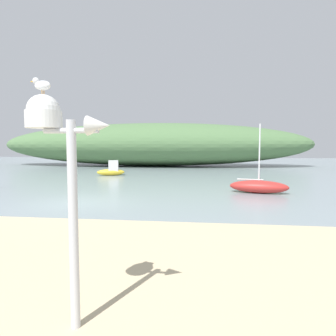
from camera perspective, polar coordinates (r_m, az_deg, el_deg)
ground_plane at (r=13.83m, az=-18.59°, el=-6.69°), size 120.00×120.00×0.00m
distant_hill at (r=39.94m, az=-3.31°, el=4.74°), size 43.50×11.70×5.94m
mast_structure at (r=3.83m, az=-21.53°, el=4.93°), size 1.08×0.44×3.01m
seagull_on_radar at (r=4.00m, az=-24.14°, el=15.12°), size 0.29×0.11×0.21m
sailboat_inner_mooring at (r=16.67m, az=17.83°, el=-3.56°), size 3.35×1.75×3.87m
motorboat_off_point at (r=26.31m, az=-11.31°, el=-0.44°), size 2.60×1.40×1.39m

